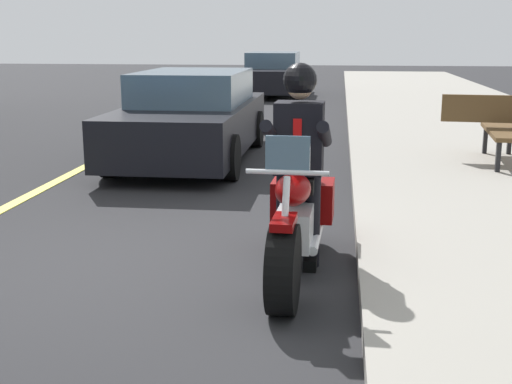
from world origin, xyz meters
The scene contains 6 objects.
ground_plane centered at (0.00, 0.00, 0.00)m, with size 80.00×80.00×0.00m, color #28282B.
motorcycle_main centered at (-0.11, 1.48, 0.45)m, with size 2.22×0.64×1.26m.
rider_main centered at (-0.30, 1.48, 1.04)m, with size 0.63×0.56×1.74m.
car_silver centered at (-17.20, -0.39, 0.69)m, with size 4.60×1.92×1.40m.
car_dark centered at (-5.23, -0.51, 0.69)m, with size 4.60×1.92×1.40m.
bench_sidewalk centered at (-4.86, 4.21, 0.71)m, with size 1.84×1.80×0.95m.
Camera 1 is at (5.31, 1.81, 1.96)m, focal length 47.63 mm.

